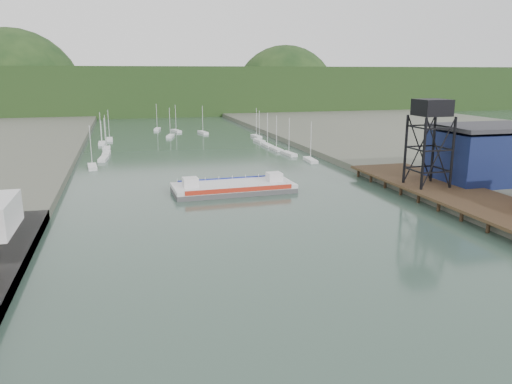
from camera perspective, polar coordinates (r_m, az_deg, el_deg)
east_pier at (r=90.80m, az=24.39°, el=-1.09°), size 14.00×70.00×2.45m
lift_tower at (r=97.76m, az=19.44°, el=8.50°), size 6.50×6.50×16.00m
blue_shed at (r=109.33m, az=25.03°, el=3.92°), size 20.50×14.50×11.30m
marina_sailboats at (r=163.80m, az=-7.90°, el=5.48°), size 57.71×92.65×0.90m
distant_hills at (r=324.52m, az=-12.43°, el=11.00°), size 500.00×120.00×80.00m
chain_ferry at (r=97.86m, az=-2.59°, el=0.55°), size 23.81×10.37×3.38m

